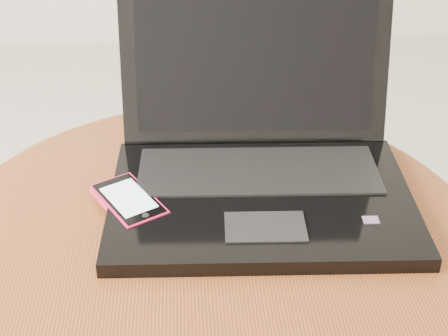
{
  "coord_description": "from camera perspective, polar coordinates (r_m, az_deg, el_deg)",
  "views": [
    {
      "loc": [
        -0.1,
        -0.72,
        1.07
      ],
      "look_at": [
        -0.05,
        -0.01,
        0.62
      ],
      "focal_mm": 53.47,
      "sensor_mm": 36.0,
      "label": 1
    }
  ],
  "objects": [
    {
      "name": "table",
      "position": [
        0.92,
        -1.1,
        -10.86
      ],
      "size": [
        0.7,
        0.7,
        0.56
      ],
      "color": "#5A311D",
      "rests_on": "ground"
    },
    {
      "name": "phone_black",
      "position": [
        0.89,
        -6.38,
        -2.5
      ],
      "size": [
        0.12,
        0.13,
        0.01
      ],
      "color": "black",
      "rests_on": "table"
    },
    {
      "name": "laptop",
      "position": [
        0.9,
        3.02,
        0.92
      ],
      "size": [
        0.4,
        0.35,
        0.25
      ],
      "color": "black",
      "rests_on": "table"
    },
    {
      "name": "phone_pink",
      "position": [
        0.87,
        -8.14,
        -2.87
      ],
      "size": [
        0.11,
        0.13,
        0.01
      ],
      "color": "#D91F52",
      "rests_on": "phone_black"
    }
  ]
}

